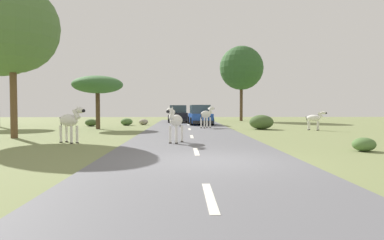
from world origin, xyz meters
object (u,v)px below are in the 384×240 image
at_px(bush_1, 91,123).
at_px(rock_2, 144,122).
at_px(tree_2, 98,85).
at_px(tree_4, 241,68).
at_px(zebra_3, 315,118).
at_px(bush_0, 364,144).
at_px(tree_1, 12,27).
at_px(car_1, 200,116).
at_px(zebra_2, 206,115).
at_px(bush_3, 127,122).
at_px(zebra_0, 175,121).
at_px(zebra_1, 70,121).
at_px(bush_4, 261,122).
at_px(car_0, 178,114).

bearing_deg(bush_1, rock_2, 26.66).
height_order(tree_2, tree_4, tree_4).
xyz_separation_m(zebra_3, bush_0, (-2.52, -11.11, -0.57)).
bearing_deg(tree_1, car_1, 50.53).
xyz_separation_m(zebra_3, tree_1, (-17.77, -5.46, 4.84)).
relative_size(zebra_2, car_1, 0.37).
height_order(car_1, bush_3, car_1).
bearing_deg(tree_2, bush_0, -45.14).
relative_size(zebra_3, tree_2, 0.36).
bearing_deg(bush_0, tree_2, 134.86).
xyz_separation_m(zebra_0, zebra_1, (-4.67, 0.49, -0.00)).
distance_m(zebra_0, tree_1, 10.06).
height_order(tree_2, bush_4, tree_2).
relative_size(zebra_1, zebra_2, 1.00).
distance_m(bush_3, bush_4, 11.89).
bearing_deg(bush_4, zebra_2, 166.24).
xyz_separation_m(bush_0, rock_2, (-10.10, 18.63, 0.02)).
distance_m(zebra_0, zebra_1, 4.70).
height_order(zebra_2, rock_2, zebra_2).
distance_m(car_1, tree_4, 11.64).
relative_size(bush_0, bush_1, 0.83).
bearing_deg(tree_4, bush_1, -143.90).
distance_m(zebra_2, tree_1, 13.70).
xyz_separation_m(tree_2, bush_3, (1.27, 4.91, -2.89)).
bearing_deg(tree_1, bush_0, -20.29).
bearing_deg(car_1, zebra_3, 134.03).
xyz_separation_m(bush_1, rock_2, (4.13, 2.07, -0.03)).
bearing_deg(zebra_0, tree_1, -0.91).
xyz_separation_m(zebra_2, bush_0, (4.80, -13.20, -0.79)).
xyz_separation_m(car_0, bush_4, (6.17, -10.61, -0.33)).
relative_size(tree_4, bush_3, 8.27).
relative_size(zebra_1, zebra_3, 1.21).
bearing_deg(tree_1, tree_4, 54.24).
height_order(zebra_1, tree_4, tree_4).
xyz_separation_m(zebra_1, bush_1, (-2.68, 13.47, -0.69)).
relative_size(zebra_3, bush_1, 1.37).
bearing_deg(bush_4, zebra_0, -121.74).
distance_m(car_0, bush_3, 6.79).
relative_size(bush_0, bush_3, 0.80).
distance_m(car_0, rock_2, 5.24).
xyz_separation_m(car_0, tree_1, (-8.18, -17.22, 4.81)).
xyz_separation_m(zebra_1, zebra_3, (14.07, 8.02, -0.17)).
bearing_deg(zebra_1, bush_1, -133.01).
bearing_deg(zebra_2, zebra_1, -84.52).
bearing_deg(rock_2, tree_2, -114.27).
bearing_deg(zebra_0, bush_1, -43.12).
relative_size(tree_4, bush_1, 8.59).
xyz_separation_m(zebra_0, rock_2, (-3.22, 16.03, -0.73)).
bearing_deg(car_1, bush_0, 102.23).
distance_m(zebra_3, bush_0, 11.40).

